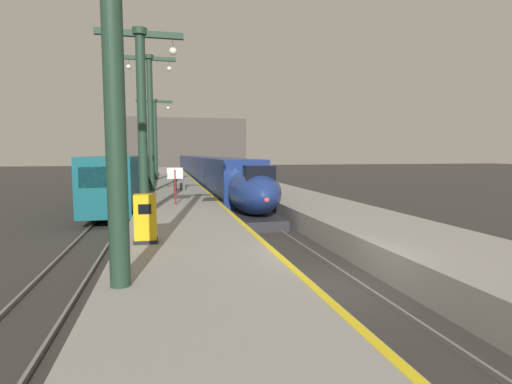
# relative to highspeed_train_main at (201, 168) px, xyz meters

# --- Properties ---
(ground_plane) EXTENTS (260.00, 260.00, 0.00)m
(ground_plane) POSITION_rel_highspeed_train_main_xyz_m (0.00, -44.70, -1.98)
(ground_plane) COLOR #33302D
(platform_left) EXTENTS (4.80, 110.00, 1.05)m
(platform_left) POSITION_rel_highspeed_train_main_xyz_m (-4.05, -19.95, -1.45)
(platform_left) COLOR gray
(platform_left) RESTS_ON ground
(platform_right) EXTENTS (4.80, 110.00, 1.05)m
(platform_right) POSITION_rel_highspeed_train_main_xyz_m (4.05, -19.95, -1.45)
(platform_right) COLOR gray
(platform_right) RESTS_ON ground
(platform_left_safety_stripe) EXTENTS (0.20, 107.80, 0.01)m
(platform_left_safety_stripe) POSITION_rel_highspeed_train_main_xyz_m (-1.77, -19.95, -0.92)
(platform_left_safety_stripe) COLOR yellow
(platform_left_safety_stripe) RESTS_ON platform_left
(rail_main_left) EXTENTS (0.08, 110.00, 0.12)m
(rail_main_left) POSITION_rel_highspeed_train_main_xyz_m (-0.75, -17.20, -1.92)
(rail_main_left) COLOR slate
(rail_main_left) RESTS_ON ground
(rail_main_right) EXTENTS (0.08, 110.00, 0.12)m
(rail_main_right) POSITION_rel_highspeed_train_main_xyz_m (0.75, -17.20, -1.92)
(rail_main_right) COLOR slate
(rail_main_right) RESTS_ON ground
(rail_secondary_left) EXTENTS (0.08, 110.00, 0.12)m
(rail_secondary_left) POSITION_rel_highspeed_train_main_xyz_m (-8.85, -17.20, -1.92)
(rail_secondary_left) COLOR slate
(rail_secondary_left) RESTS_ON ground
(rail_secondary_right) EXTENTS (0.08, 110.00, 0.12)m
(rail_secondary_right) POSITION_rel_highspeed_train_main_xyz_m (-7.35, -17.20, -1.92)
(rail_secondary_right) COLOR slate
(rail_secondary_right) RESTS_ON ground
(highspeed_train_main) EXTENTS (2.92, 74.70, 3.60)m
(highspeed_train_main) POSITION_rel_highspeed_train_main_xyz_m (0.00, 0.00, 0.00)
(highspeed_train_main) COLOR navy
(highspeed_train_main) RESTS_ON ground
(regional_train_adjacent) EXTENTS (2.85, 36.60, 3.80)m
(regional_train_adjacent) POSITION_rel_highspeed_train_main_xyz_m (-8.10, -15.53, 0.15)
(regional_train_adjacent) COLOR #145660
(regional_train_adjacent) RESTS_ON ground
(station_column_near) EXTENTS (4.00, 0.68, 9.51)m
(station_column_near) POSITION_rel_highspeed_train_main_xyz_m (-5.85, -46.42, 4.87)
(station_column_near) COLOR #1E3828
(station_column_near) RESTS_ON platform_left
(station_column_mid) EXTENTS (4.00, 0.68, 8.71)m
(station_column_mid) POSITION_rel_highspeed_train_main_xyz_m (-5.90, -35.73, 4.34)
(station_column_mid) COLOR #1E3828
(station_column_mid) RESTS_ON platform_left
(station_column_far) EXTENTS (4.00, 0.68, 10.41)m
(station_column_far) POSITION_rel_highspeed_train_main_xyz_m (-5.90, -23.45, 5.25)
(station_column_far) COLOR #1E3828
(station_column_far) RESTS_ON platform_left
(station_column_distant) EXTENTS (4.00, 0.68, 9.03)m
(station_column_distant) POSITION_rel_highspeed_train_main_xyz_m (-5.90, -9.01, 4.52)
(station_column_distant) COLOR #1E3828
(station_column_distant) RESTS_ON platform_left
(passenger_near_edge) EXTENTS (0.40, 0.48, 1.69)m
(passenger_near_edge) POSITION_rel_highspeed_train_main_xyz_m (-4.15, -23.97, 0.06)
(passenger_near_edge) COLOR #23232D
(passenger_near_edge) RESTS_ON platform_left
(rolling_suitcase) EXTENTS (0.40, 0.22, 0.98)m
(rolling_suitcase) POSITION_rel_highspeed_train_main_xyz_m (-3.56, -23.42, -0.62)
(rolling_suitcase) COLOR #4C4C51
(rolling_suitcase) RESTS_ON platform_left
(ticket_machine_yellow) EXTENTS (0.76, 0.62, 1.60)m
(ticket_machine_yellow) POSITION_rel_highspeed_train_main_xyz_m (-5.55, -42.13, -0.19)
(ticket_machine_yellow) COLOR yellow
(ticket_machine_yellow) RESTS_ON platform_left
(departure_info_board) EXTENTS (0.90, 0.10, 2.12)m
(departure_info_board) POSITION_rel_highspeed_train_main_xyz_m (-4.34, -32.25, 0.58)
(departure_info_board) COLOR maroon
(departure_info_board) RESTS_ON platform_left
(terminus_back_wall) EXTENTS (36.00, 2.00, 14.00)m
(terminus_back_wall) POSITION_rel_highspeed_train_main_xyz_m (0.00, 57.30, 5.02)
(terminus_back_wall) COLOR #4C4742
(terminus_back_wall) RESTS_ON ground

